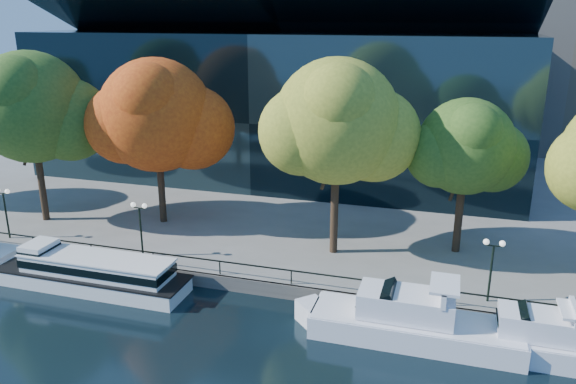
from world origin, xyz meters
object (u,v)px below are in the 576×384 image
(tree_4, at_px, (468,149))
(cruiser_far, at_px, (537,340))
(cruiser_near, at_px, (406,320))
(lamp_0, at_px, (4,202))
(tour_boat, at_px, (87,271))
(tree_1, at_px, (33,110))
(tree_2, at_px, (158,118))
(lamp_1, at_px, (140,217))
(tree_3, at_px, (339,125))
(lamp_2, at_px, (493,256))

(tree_4, bearing_deg, cruiser_far, -69.34)
(cruiser_near, bearing_deg, lamp_0, 172.62)
(lamp_0, bearing_deg, tour_boat, -20.96)
(cruiser_far, xyz_separation_m, tree_1, (-37.74, 8.12, 9.32))
(cruiser_near, distance_m, tree_2, 25.14)
(cruiser_far, distance_m, lamp_1, 26.54)
(tree_4, height_order, lamp_0, tree_4)
(cruiser_near, distance_m, lamp_1, 19.80)
(cruiser_far, bearing_deg, lamp_1, 171.57)
(cruiser_far, relative_size, lamp_1, 2.57)
(cruiser_far, bearing_deg, lamp_0, 174.16)
(tree_3, bearing_deg, tree_4, 17.66)
(tour_boat, relative_size, lamp_2, 3.67)
(tree_3, relative_size, lamp_0, 3.49)
(tree_4, bearing_deg, tree_2, -178.62)
(cruiser_near, relative_size, cruiser_far, 1.26)
(tour_boat, xyz_separation_m, tree_1, (-9.58, 7.96, 9.20))
(tour_boat, height_order, tree_4, tree_4)
(tree_2, xyz_separation_m, lamp_0, (-9.92, -6.73, -5.84))
(tree_2, xyz_separation_m, tree_3, (15.12, -2.17, 0.68))
(lamp_0, distance_m, lamp_2, 35.47)
(tree_4, relative_size, lamp_1, 2.80)
(lamp_1, bearing_deg, tree_2, 105.24)
(cruiser_far, xyz_separation_m, lamp_1, (-26.09, 3.87, 2.91))
(lamp_0, bearing_deg, cruiser_near, -7.38)
(tree_2, xyz_separation_m, lamp_1, (1.83, -6.73, -5.84))
(tree_2, height_order, lamp_1, tree_2)
(tour_boat, xyz_separation_m, tree_2, (0.23, 10.45, 8.63))
(tree_4, xyz_separation_m, lamp_1, (-21.88, -7.30, -4.77))
(lamp_1, relative_size, lamp_2, 1.00)
(cruiser_near, distance_m, tree_1, 33.22)
(lamp_0, xyz_separation_m, lamp_2, (35.47, 0.00, 0.00))
(cruiser_near, bearing_deg, tour_boat, 179.21)
(cruiser_far, distance_m, lamp_0, 38.16)
(tree_2, relative_size, tree_3, 0.96)
(tree_1, height_order, lamp_1, tree_1)
(tree_1, xyz_separation_m, lamp_0, (-0.11, -4.25, -6.42))
(tree_3, relative_size, lamp_1, 3.49)
(tree_2, height_order, tree_4, tree_2)
(lamp_0, xyz_separation_m, lamp_1, (11.76, 0.00, 0.00))
(cruiser_far, xyz_separation_m, tree_3, (-12.81, 8.43, 9.43))
(lamp_2, bearing_deg, tree_3, 156.35)
(tree_1, xyz_separation_m, tree_3, (24.93, 0.32, 0.11))
(cruiser_far, distance_m, tree_2, 31.13)
(cruiser_near, height_order, tree_3, tree_3)
(tree_3, bearing_deg, lamp_1, -161.03)
(tree_1, relative_size, tree_2, 1.04)
(lamp_0, distance_m, lamp_1, 11.76)
(cruiser_far, bearing_deg, tour_boat, 179.69)
(tour_boat, height_order, lamp_2, lamp_2)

